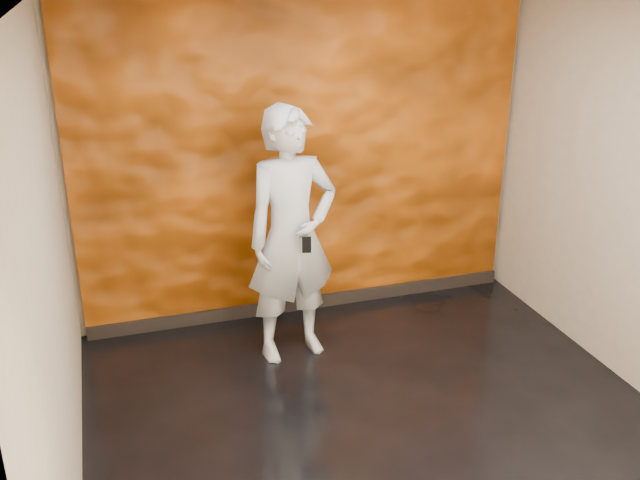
{
  "coord_description": "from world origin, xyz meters",
  "views": [
    {
      "loc": [
        -1.65,
        -3.74,
        3.05
      ],
      "look_at": [
        -0.22,
        0.8,
        1.14
      ],
      "focal_mm": 40.0,
      "sensor_mm": 36.0,
      "label": 1
    }
  ],
  "objects": [
    {
      "name": "room",
      "position": [
        0.0,
        0.0,
        1.4
      ],
      "size": [
        4.02,
        4.02,
        2.81
      ],
      "color": "black",
      "rests_on": "ground"
    },
    {
      "name": "man",
      "position": [
        -0.32,
        1.22,
        1.02
      ],
      "size": [
        0.82,
        0.6,
        2.04
      ],
      "primitive_type": "imported",
      "rotation": [
        0.0,
        0.0,
        0.16
      ],
      "color": "#949AA4",
      "rests_on": "ground"
    },
    {
      "name": "feature_wall",
      "position": [
        0.0,
        1.96,
        1.38
      ],
      "size": [
        3.9,
        0.06,
        2.75
      ],
      "primitive_type": "cube",
      "color": "#DC5D0C",
      "rests_on": "ground"
    },
    {
      "name": "baseboard",
      "position": [
        0.0,
        1.92,
        0.06
      ],
      "size": [
        3.9,
        0.04,
        0.12
      ],
      "primitive_type": "cube",
      "color": "black",
      "rests_on": "ground"
    },
    {
      "name": "phone",
      "position": [
        -0.28,
        0.94,
        1.05
      ],
      "size": [
        0.07,
        0.03,
        0.13
      ],
      "primitive_type": "cube",
      "rotation": [
        0.0,
        0.0,
        -0.28
      ],
      "color": "black",
      "rests_on": "man"
    }
  ]
}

